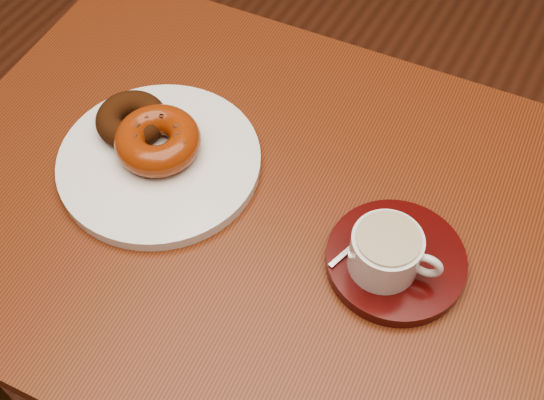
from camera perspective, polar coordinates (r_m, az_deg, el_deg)
The scene contains 7 objects.
cafe_table at distance 0.94m, azimuth -1.07°, elevation -4.66°, with size 0.88×0.69×0.79m.
donut_plate at distance 0.87m, azimuth -9.39°, elevation 3.20°, with size 0.26×0.26×0.02m, color silver.
donut_cinnamon at distance 0.89m, azimuth -11.67°, elevation 6.61°, with size 0.09×0.09×0.03m, color #35190A.
donut_caramel at distance 0.86m, azimuth -9.55°, elevation 4.95°, with size 0.13×0.13×0.04m.
saucer at distance 0.79m, azimuth 10.30°, elevation -5.02°, with size 0.16×0.16×0.02m, color #3A0807.
coffee_cup at distance 0.75m, azimuth 9.57°, elevation -4.29°, with size 0.10×0.08×0.06m.
teaspoon at distance 0.80m, azimuth 8.47°, elevation -2.36°, with size 0.04×0.09×0.01m.
Camera 1 is at (0.04, -0.18, 1.47)m, focal length 45.00 mm.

